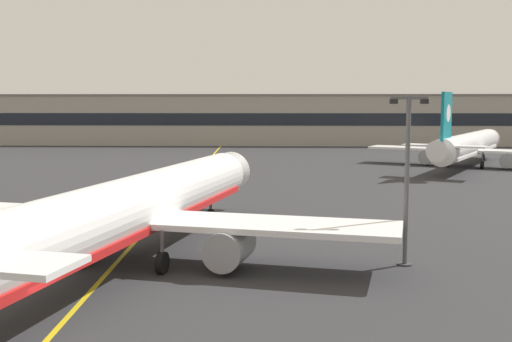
% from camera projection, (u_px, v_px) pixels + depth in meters
% --- Properties ---
extents(ground_plane, '(400.00, 400.00, 0.00)m').
position_uv_depth(ground_plane, '(28.00, 338.00, 25.75)').
color(ground_plane, '#2D2D30').
extents(taxiway_centreline, '(5.43, 179.94, 0.01)m').
position_uv_depth(taxiway_centreline, '(162.00, 212.00, 55.55)').
color(taxiway_centreline, yellow).
rests_on(taxiway_centreline, ground).
extents(airliner_foreground, '(32.28, 41.12, 11.65)m').
position_uv_depth(airliner_foreground, '(134.00, 209.00, 37.54)').
color(airliner_foreground, white).
rests_on(airliner_foreground, ground).
extents(airliner_background, '(29.61, 36.97, 11.29)m').
position_uv_depth(airliner_background, '(468.00, 146.00, 94.71)').
color(airliner_background, white).
rests_on(airliner_background, ground).
extents(apron_lamp_post, '(2.24, 0.90, 10.26)m').
position_uv_depth(apron_lamp_post, '(407.00, 177.00, 36.85)').
color(apron_lamp_post, '#515156').
rests_on(apron_lamp_post, ground).
extents(safety_cone_by_nose_gear, '(0.44, 0.44, 0.55)m').
position_uv_depth(safety_cone_by_nose_gear, '(186.00, 215.00, 52.77)').
color(safety_cone_by_nose_gear, orange).
rests_on(safety_cone_by_nose_gear, ground).
extents(terminal_building, '(163.18, 12.40, 11.92)m').
position_uv_depth(terminal_building, '(247.00, 119.00, 146.75)').
color(terminal_building, '#9E998E').
rests_on(terminal_building, ground).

